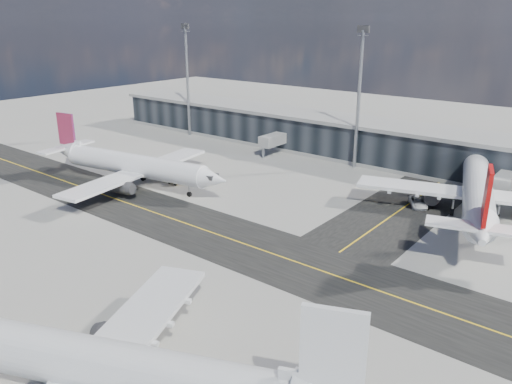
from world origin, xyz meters
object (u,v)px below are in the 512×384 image
Objects in this scene: airliner_redtail at (478,192)px; service_van at (418,202)px; baggage_tug at (175,180)px; airliner_near at (110,368)px; airliner_af at (132,165)px.

service_van is at bearing 168.33° from airliner_redtail.
baggage_tug is at bearing 171.33° from service_van.
airliner_redtail is 8.08× the size of service_van.
airliner_redtail reaches higher than baggage_tug.
baggage_tug is (-39.44, 43.19, -3.32)m from airliner_near.
baggage_tug is (-49.91, -18.33, -3.53)m from airliner_redtail.
airliner_redtail is 62.40m from airliner_near.
airliner_near is at bearing 40.78° from airliner_af.
baggage_tug is at bearing 123.45° from airliner_af.
airliner_redtail is 15.86× the size of baggage_tug.
airliner_af reaches higher than service_van.
service_van is at bearing 115.72° from baggage_tug.
service_van is at bearing 106.75° from airliner_af.
airliner_redtail is 1.08× the size of airliner_near.
airliner_redtail reaches higher than airliner_near.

